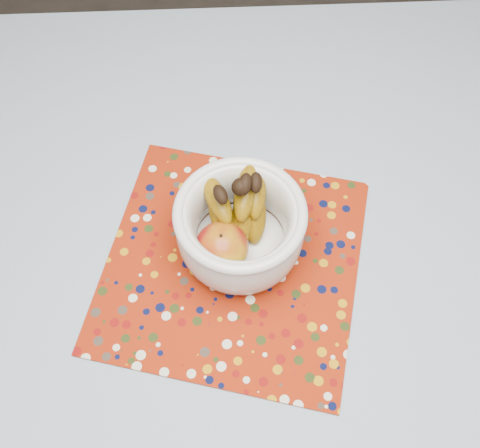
% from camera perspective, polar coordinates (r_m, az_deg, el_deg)
% --- Properties ---
extents(table, '(1.20, 1.20, 0.75)m').
position_cam_1_polar(table, '(0.97, 1.35, -9.09)').
color(table, brown).
rests_on(table, ground).
extents(tablecloth, '(1.32, 1.32, 0.01)m').
position_cam_1_polar(tablecloth, '(0.89, 1.46, -7.27)').
color(tablecloth, slate).
rests_on(tablecloth, table).
extents(placemat, '(0.49, 0.49, 0.00)m').
position_cam_1_polar(placemat, '(0.90, -0.79, -3.98)').
color(placemat, maroon).
rests_on(placemat, tablecloth).
extents(fruit_bowl, '(0.20, 0.20, 0.15)m').
position_cam_1_polar(fruit_bowl, '(0.86, -0.14, 0.08)').
color(fruit_bowl, silver).
rests_on(fruit_bowl, placemat).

